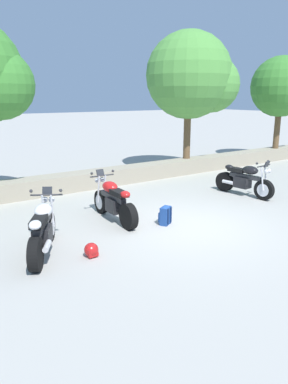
{
  "coord_description": "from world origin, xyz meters",
  "views": [
    {
      "loc": [
        -5.56,
        -6.17,
        3.02
      ],
      "look_at": [
        -0.47,
        1.2,
        0.65
      ],
      "focal_mm": 34.04,
      "sensor_mm": 36.0,
      "label": 1
    }
  ],
  "objects_px": {
    "rider_helmet": "(91,250)",
    "leafy_tree_mid_right": "(284,88)",
    "motorcycle_white_near_left": "(43,230)",
    "motorcycle_red_centre": "(114,202)",
    "motorcycle_black_far_right": "(245,180)",
    "rider_backpack": "(165,215)",
    "leafy_tree_mid_left": "(194,77)"
  },
  "relations": [
    {
      "from": "rider_helmet",
      "to": "leafy_tree_mid_right",
      "type": "bearing_deg",
      "value": 21.25
    },
    {
      "from": "leafy_tree_mid_left",
      "to": "motorcycle_black_far_right",
      "type": "bearing_deg",
      "value": -106.9
    },
    {
      "from": "motorcycle_red_centre",
      "to": "motorcycle_black_far_right",
      "type": "xyz_separation_m",
      "value": [
        4.54,
        -0.26,
        0.0
      ]
    },
    {
      "from": "motorcycle_white_near_left",
      "to": "motorcycle_red_centre",
      "type": "distance_m",
      "value": 2.32
    },
    {
      "from": "rider_backpack",
      "to": "rider_helmet",
      "type": "height_order",
      "value": "rider_backpack"
    },
    {
      "from": "rider_helmet",
      "to": "motorcycle_white_near_left",
      "type": "bearing_deg",
      "value": 135.37
    },
    {
      "from": "leafy_tree_mid_left",
      "to": "motorcycle_red_centre",
      "type": "bearing_deg",
      "value": -148.38
    },
    {
      "from": "leafy_tree_mid_right",
      "to": "motorcycle_white_near_left",
      "type": "bearing_deg",
      "value": -162.39
    },
    {
      "from": "rider_backpack",
      "to": "motorcycle_red_centre",
      "type": "bearing_deg",
      "value": 131.88
    },
    {
      "from": "leafy_tree_mid_right",
      "to": "motorcycle_red_centre",
      "type": "bearing_deg",
      "value": -163.62
    },
    {
      "from": "motorcycle_red_centre",
      "to": "rider_helmet",
      "type": "distance_m",
      "value": 2.19
    },
    {
      "from": "motorcycle_red_centre",
      "to": "leafy_tree_mid_left",
      "type": "xyz_separation_m",
      "value": [
        5.68,
        3.5,
        3.23
      ]
    },
    {
      "from": "motorcycle_white_near_left",
      "to": "motorcycle_black_far_right",
      "type": "bearing_deg",
      "value": 5.78
    },
    {
      "from": "motorcycle_red_centre",
      "to": "rider_helmet",
      "type": "bearing_deg",
      "value": -131.51
    },
    {
      "from": "motorcycle_red_centre",
      "to": "rider_backpack",
      "type": "bearing_deg",
      "value": -48.12
    },
    {
      "from": "motorcycle_white_near_left",
      "to": "motorcycle_black_far_right",
      "type": "distance_m",
      "value": 6.7
    },
    {
      "from": "rider_helmet",
      "to": "leafy_tree_mid_left",
      "type": "xyz_separation_m",
      "value": [
        7.11,
        5.12,
        3.58
      ]
    },
    {
      "from": "rider_helmet",
      "to": "leafy_tree_mid_right",
      "type": "xyz_separation_m",
      "value": [
        12.62,
        4.91,
        3.24
      ]
    },
    {
      "from": "motorcycle_white_near_left",
      "to": "leafy_tree_mid_left",
      "type": "xyz_separation_m",
      "value": [
        7.8,
        4.43,
        3.23
      ]
    },
    {
      "from": "leafy_tree_mid_left",
      "to": "rider_helmet",
      "type": "bearing_deg",
      "value": -144.27
    },
    {
      "from": "motorcycle_red_centre",
      "to": "rider_backpack",
      "type": "height_order",
      "value": "motorcycle_red_centre"
    },
    {
      "from": "motorcycle_red_centre",
      "to": "leafy_tree_mid_right",
      "type": "xyz_separation_m",
      "value": [
        11.18,
        3.29,
        2.89
      ]
    },
    {
      "from": "leafy_tree_mid_left",
      "to": "leafy_tree_mid_right",
      "type": "height_order",
      "value": "leafy_tree_mid_left"
    },
    {
      "from": "motorcycle_white_near_left",
      "to": "rider_backpack",
      "type": "bearing_deg",
      "value": -0.64
    },
    {
      "from": "motorcycle_black_far_right",
      "to": "rider_backpack",
      "type": "relative_size",
      "value": 4.39
    },
    {
      "from": "motorcycle_black_far_right",
      "to": "rider_backpack",
      "type": "distance_m",
      "value": 3.74
    },
    {
      "from": "motorcycle_white_near_left",
      "to": "leafy_tree_mid_right",
      "type": "distance_m",
      "value": 14.26
    },
    {
      "from": "motorcycle_white_near_left",
      "to": "leafy_tree_mid_left",
      "type": "distance_m",
      "value": 9.54
    },
    {
      "from": "motorcycle_white_near_left",
      "to": "motorcycle_red_centre",
      "type": "bearing_deg",
      "value": 23.78
    },
    {
      "from": "rider_helmet",
      "to": "leafy_tree_mid_right",
      "type": "height_order",
      "value": "leafy_tree_mid_right"
    },
    {
      "from": "rider_helmet",
      "to": "motorcycle_black_far_right",
      "type": "bearing_deg",
      "value": 12.81
    },
    {
      "from": "rider_backpack",
      "to": "rider_helmet",
      "type": "distance_m",
      "value": 2.4
    }
  ]
}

